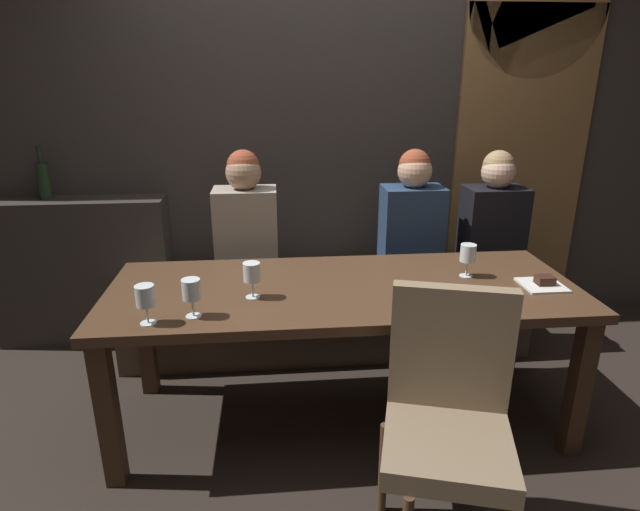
% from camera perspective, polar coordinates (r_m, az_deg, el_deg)
% --- Properties ---
extents(ground, '(9.00, 9.00, 0.00)m').
position_cam_1_polar(ground, '(2.83, 2.33, -17.29)').
color(ground, black).
extents(back_wall_tiled, '(6.00, 0.12, 3.00)m').
position_cam_1_polar(back_wall_tiled, '(3.49, -0.05, 16.23)').
color(back_wall_tiled, '#383330').
rests_on(back_wall_tiled, ground).
extents(arched_door, '(0.90, 0.05, 2.55)m').
position_cam_1_polar(arched_door, '(3.80, 21.34, 13.18)').
color(arched_door, olive).
rests_on(arched_door, ground).
extents(back_counter, '(1.10, 0.28, 0.95)m').
position_cam_1_polar(back_counter, '(3.72, -24.31, -1.51)').
color(back_counter, '#2F2B29').
rests_on(back_counter, ground).
extents(dining_table, '(2.20, 0.84, 0.74)m').
position_cam_1_polar(dining_table, '(2.50, 2.53, -5.18)').
color(dining_table, '#412B1C').
rests_on(dining_table, ground).
extents(banquette_bench, '(2.50, 0.44, 0.45)m').
position_cam_1_polar(banquette_bench, '(3.31, 0.79, -6.86)').
color(banquette_bench, '#4A3C2E').
rests_on(banquette_bench, ground).
extents(chair_near_side, '(0.54, 0.54, 0.98)m').
position_cam_1_polar(chair_near_side, '(1.99, 13.86, -15.82)').
color(chair_near_side, '#4C3321').
rests_on(chair_near_side, ground).
extents(diner_redhead, '(0.36, 0.24, 0.84)m').
position_cam_1_polar(diner_redhead, '(3.06, -8.09, 3.17)').
color(diner_redhead, '#9E9384').
rests_on(diner_redhead, banquette_bench).
extents(diner_bearded, '(0.36, 0.24, 0.83)m').
position_cam_1_polar(diner_bearded, '(3.18, 9.99, 3.60)').
color(diner_bearded, navy).
rests_on(diner_bearded, banquette_bench).
extents(diner_far_end, '(0.36, 0.24, 0.81)m').
position_cam_1_polar(diner_far_end, '(3.36, 18.37, 3.61)').
color(diner_far_end, black).
rests_on(diner_far_end, banquette_bench).
extents(wine_bottle_dark_red, '(0.08, 0.08, 0.33)m').
position_cam_1_polar(wine_bottle_dark_red, '(3.65, -27.95, 7.34)').
color(wine_bottle_dark_red, black).
rests_on(wine_bottle_dark_red, back_counter).
extents(wine_glass_center_front, '(0.08, 0.08, 0.16)m').
position_cam_1_polar(wine_glass_center_front, '(2.31, -7.47, -1.92)').
color(wine_glass_center_front, silver).
rests_on(wine_glass_center_front, dining_table).
extents(wine_glass_near_left, '(0.08, 0.08, 0.16)m').
position_cam_1_polar(wine_glass_near_left, '(2.17, -18.56, -4.30)').
color(wine_glass_near_left, silver).
rests_on(wine_glass_near_left, dining_table).
extents(wine_glass_center_back, '(0.08, 0.08, 0.16)m').
position_cam_1_polar(wine_glass_center_back, '(2.64, 15.86, 0.09)').
color(wine_glass_center_back, silver).
rests_on(wine_glass_center_back, dining_table).
extents(wine_glass_far_left, '(0.08, 0.08, 0.16)m').
position_cam_1_polar(wine_glass_far_left, '(2.18, -13.87, -3.81)').
color(wine_glass_far_left, silver).
rests_on(wine_glass_far_left, dining_table).
extents(dessert_plate, '(0.19, 0.19, 0.05)m').
position_cam_1_polar(dessert_plate, '(2.67, 23.19, -2.81)').
color(dessert_plate, white).
rests_on(dessert_plate, dining_table).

